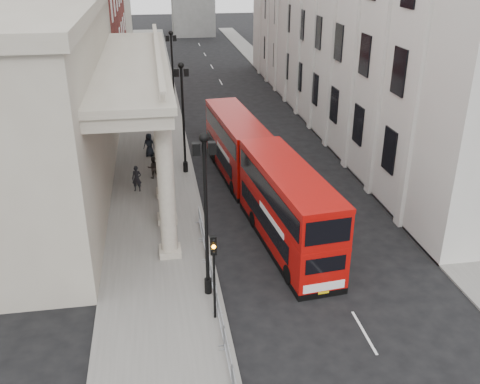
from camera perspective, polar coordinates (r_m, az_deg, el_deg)
The scene contains 15 objects.
ground at distance 24.07m, azimuth -0.84°, elevation -16.19°, with size 260.00×260.00×0.00m, color black.
sidewalk_west at distance 50.53m, azimuth -9.33°, elevation 6.19°, with size 6.00×140.00×0.12m, color slate.
sidewalk_east at distance 53.04m, azimuth 8.90°, elevation 7.10°, with size 3.00×140.00×0.12m, color slate.
kerb at distance 50.59m, azimuth -5.97°, elevation 6.42°, with size 0.20×140.00×0.14m, color slate.
portico_building at distance 38.16m, azimuth -21.12°, elevation 8.18°, with size 9.00×28.00×12.00m, color #9D9484.
lamp_post_south at distance 24.63m, azimuth -3.68°, elevation -1.50°, with size 1.05×0.44×8.32m.
lamp_post_mid at distance 39.60m, azimuth -6.10°, elevation 8.60°, with size 1.05×0.44×8.32m.
lamp_post_north at distance 55.15m, azimuth -7.21°, elevation 13.08°, with size 1.05×0.44×8.32m.
traffic_light at distance 23.76m, azimuth -2.81°, elevation -7.51°, with size 0.28×0.33×4.30m.
crowd_barriers at distance 25.34m, azimuth -2.42°, elevation -11.87°, with size 0.50×18.75×1.10m.
bus_near at distance 30.22m, azimuth 5.09°, elevation -1.52°, with size 3.73×11.16×4.73m.
bus_far at distance 40.14m, azimuth -0.41°, elevation 5.15°, with size 3.48×10.69×4.53m.
pedestrian_a at distance 38.04m, azimuth -10.96°, elevation 1.41°, with size 0.67×0.44×1.85m, color black.
pedestrian_b at distance 40.05m, azimuth -9.26°, elevation 2.60°, with size 0.80×0.63×1.65m, color black.
pedestrian_c at distance 44.45m, azimuth -9.67°, elevation 4.99°, with size 0.94×0.61×1.92m, color black.
Camera 1 is at (-2.61, -18.05, 15.71)m, focal length 40.00 mm.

